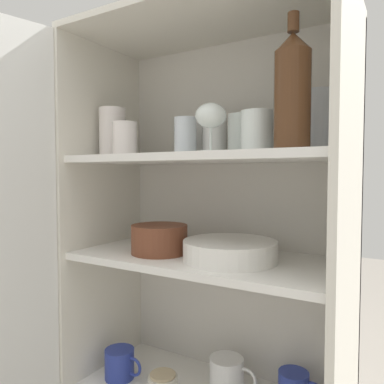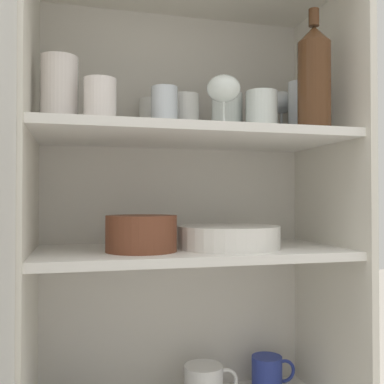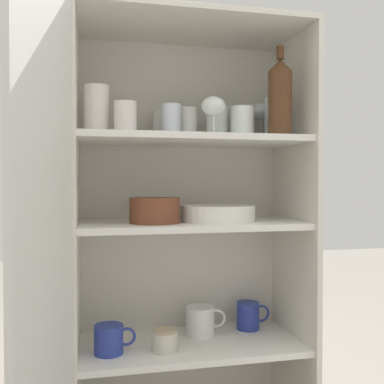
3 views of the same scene
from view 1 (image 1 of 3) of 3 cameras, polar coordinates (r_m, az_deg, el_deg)
cupboard_back_panel at (r=1.22m, az=5.99°, el=-10.83°), size 0.76×0.02×1.39m
cupboard_side_left at (r=1.28m, az=-13.04°, el=-10.24°), size 0.02×0.38×1.39m
cupboard_side_right at (r=0.95m, az=22.45°, el=-15.02°), size 0.02×0.38×1.39m
cupboard_top_panel at (r=1.11m, az=1.90°, el=24.71°), size 0.76×0.38×0.02m
shelf_board_middle at (r=1.06m, az=1.84°, el=-10.20°), size 0.72×0.34×0.02m
shelf_board_upper at (r=1.03m, az=1.86°, el=5.13°), size 0.72×0.34×0.02m
tumbler_glass_0 at (r=1.07m, az=-1.03°, el=8.45°), size 0.06×0.06×0.11m
tumbler_glass_1 at (r=1.19m, az=-12.02°, el=8.84°), size 0.08×0.08×0.15m
tumbler_glass_2 at (r=1.10m, az=-10.21°, el=7.97°), size 0.07×0.07×0.10m
tumbler_glass_3 at (r=0.93m, az=9.85°, el=9.05°), size 0.08×0.08×0.10m
tumbler_glass_4 at (r=1.17m, az=1.35°, el=7.82°), size 0.07×0.07×0.10m
tumbler_glass_5 at (r=1.01m, az=7.69°, el=8.70°), size 0.08×0.08×0.11m
tumbler_glass_6 at (r=1.09m, az=3.29°, el=8.32°), size 0.07×0.07×0.11m
tumbler_glass_7 at (r=0.99m, az=13.19°, el=8.47°), size 0.07×0.07×0.09m
tumbler_glass_8 at (r=0.94m, az=18.85°, el=10.21°), size 0.07×0.07×0.14m
wine_glass_0 at (r=0.95m, az=2.88°, el=11.28°), size 0.08×0.08×0.12m
wine_glass_1 at (r=1.04m, az=19.27°, el=11.29°), size 0.08×0.08×0.14m
wine_bottle at (r=0.85m, az=15.06°, el=14.77°), size 0.08×0.08×0.29m
plate_stack_white at (r=0.99m, az=5.81°, el=-8.88°), size 0.25×0.25×0.05m
mixing_bowl_large at (r=1.08m, az=-4.99°, el=-6.99°), size 0.16×0.16×0.08m
coffee_mug_primary at (r=1.29m, az=-10.90°, el=-24.30°), size 0.13×0.09×0.09m
coffee_mug_extra_1 at (r=1.20m, az=5.40°, el=-26.04°), size 0.14×0.10×0.10m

